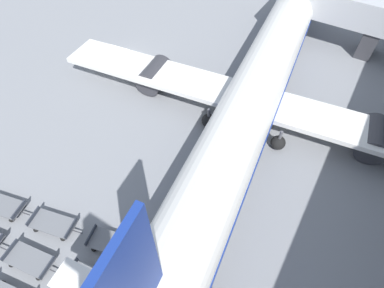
{
  "coord_description": "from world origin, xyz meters",
  "views": [
    {
      "loc": [
        20.21,
        -19.85,
        19.38
      ],
      "look_at": [
        12.92,
        -7.96,
        2.27
      ],
      "focal_mm": 28.0,
      "sensor_mm": 36.0,
      "label": 1
    }
  ],
  "objects_px": {
    "baggage_dolly_row_mid_a_col_e": "(92,281)",
    "baggage_dolly_row_mid_b_col_d": "(53,224)",
    "airplane": "(258,86)",
    "baggage_dolly_row_mid_b_col_e": "(112,243)",
    "baggage_dolly_row_mid_b_col_c": "(3,206)",
    "baggage_dolly_row_mid_a_col_d": "(30,260)",
    "baggage_dolly_row_mid_b_col_f": "(172,268)"
  },
  "relations": [
    {
      "from": "baggage_dolly_row_mid_a_col_d",
      "to": "baggage_dolly_row_mid_b_col_d",
      "type": "bearing_deg",
      "value": 104.11
    },
    {
      "from": "airplane",
      "to": "baggage_dolly_row_mid_b_col_c",
      "type": "distance_m",
      "value": 21.45
    },
    {
      "from": "baggage_dolly_row_mid_b_col_c",
      "to": "baggage_dolly_row_mid_b_col_f",
      "type": "height_order",
      "value": "same"
    },
    {
      "from": "baggage_dolly_row_mid_b_col_d",
      "to": "baggage_dolly_row_mid_b_col_c",
      "type": "bearing_deg",
      "value": -167.41
    },
    {
      "from": "baggage_dolly_row_mid_a_col_d",
      "to": "baggage_dolly_row_mid_b_col_d",
      "type": "xyz_separation_m",
      "value": [
        -0.61,
        2.41,
        0.0
      ]
    },
    {
      "from": "airplane",
      "to": "baggage_dolly_row_mid_b_col_e",
      "type": "bearing_deg",
      "value": -98.81
    },
    {
      "from": "baggage_dolly_row_mid_a_col_e",
      "to": "baggage_dolly_row_mid_b_col_c",
      "type": "distance_m",
      "value": 8.78
    },
    {
      "from": "baggage_dolly_row_mid_b_col_c",
      "to": "baggage_dolly_row_mid_b_col_d",
      "type": "relative_size",
      "value": 1.0
    },
    {
      "from": "airplane",
      "to": "baggage_dolly_row_mid_b_col_d",
      "type": "relative_size",
      "value": 12.11
    },
    {
      "from": "baggage_dolly_row_mid_b_col_f",
      "to": "baggage_dolly_row_mid_a_col_d",
      "type": "bearing_deg",
      "value": -151.6
    },
    {
      "from": "baggage_dolly_row_mid_b_col_f",
      "to": "baggage_dolly_row_mid_a_col_e",
      "type": "bearing_deg",
      "value": -139.66
    },
    {
      "from": "baggage_dolly_row_mid_a_col_d",
      "to": "baggage_dolly_row_mid_b_col_f",
      "type": "bearing_deg",
      "value": 28.4
    },
    {
      "from": "baggage_dolly_row_mid_a_col_e",
      "to": "baggage_dolly_row_mid_b_col_f",
      "type": "height_order",
      "value": "same"
    },
    {
      "from": "airplane",
      "to": "baggage_dolly_row_mid_b_col_e",
      "type": "height_order",
      "value": "airplane"
    },
    {
      "from": "baggage_dolly_row_mid_a_col_d",
      "to": "baggage_dolly_row_mid_b_col_f",
      "type": "xyz_separation_m",
      "value": [
        7.76,
        4.2,
        0.0
      ]
    },
    {
      "from": "baggage_dolly_row_mid_a_col_d",
      "to": "baggage_dolly_row_mid_b_col_d",
      "type": "relative_size",
      "value": 1.0
    },
    {
      "from": "baggage_dolly_row_mid_b_col_f",
      "to": "baggage_dolly_row_mid_b_col_d",
      "type": "bearing_deg",
      "value": -167.97
    },
    {
      "from": "baggage_dolly_row_mid_a_col_d",
      "to": "baggage_dolly_row_mid_b_col_c",
      "type": "height_order",
      "value": "same"
    },
    {
      "from": "baggage_dolly_row_mid_a_col_d",
      "to": "baggage_dolly_row_mid_a_col_e",
      "type": "relative_size",
      "value": 1.0
    },
    {
      "from": "baggage_dolly_row_mid_b_col_c",
      "to": "baggage_dolly_row_mid_b_col_e",
      "type": "distance_m",
      "value": 8.48
    },
    {
      "from": "baggage_dolly_row_mid_a_col_d",
      "to": "baggage_dolly_row_mid_b_col_e",
      "type": "bearing_deg",
      "value": 43.73
    },
    {
      "from": "baggage_dolly_row_mid_b_col_e",
      "to": "baggage_dolly_row_mid_b_col_f",
      "type": "bearing_deg",
      "value": 9.94
    },
    {
      "from": "baggage_dolly_row_mid_a_col_e",
      "to": "baggage_dolly_row_mid_b_col_d",
      "type": "distance_m",
      "value": 4.93
    },
    {
      "from": "baggage_dolly_row_mid_a_col_e",
      "to": "baggage_dolly_row_mid_b_col_e",
      "type": "bearing_deg",
      "value": 102.5
    },
    {
      "from": "airplane",
      "to": "baggage_dolly_row_mid_b_col_d",
      "type": "distance_m",
      "value": 18.9
    },
    {
      "from": "baggage_dolly_row_mid_a_col_e",
      "to": "baggage_dolly_row_mid_b_col_e",
      "type": "relative_size",
      "value": 1.0
    },
    {
      "from": "baggage_dolly_row_mid_b_col_d",
      "to": "baggage_dolly_row_mid_a_col_d",
      "type": "bearing_deg",
      "value": -75.89
    },
    {
      "from": "baggage_dolly_row_mid_b_col_e",
      "to": "baggage_dolly_row_mid_b_col_f",
      "type": "distance_m",
      "value": 4.2
    },
    {
      "from": "baggage_dolly_row_mid_b_col_f",
      "to": "baggage_dolly_row_mid_b_col_e",
      "type": "bearing_deg",
      "value": -170.06
    },
    {
      "from": "baggage_dolly_row_mid_a_col_d",
      "to": "baggage_dolly_row_mid_b_col_e",
      "type": "height_order",
      "value": "same"
    },
    {
      "from": "baggage_dolly_row_mid_b_col_d",
      "to": "baggage_dolly_row_mid_b_col_f",
      "type": "bearing_deg",
      "value": 12.03
    },
    {
      "from": "airplane",
      "to": "baggage_dolly_row_mid_b_col_f",
      "type": "bearing_deg",
      "value": -84.22
    }
  ]
}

